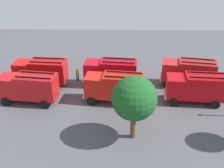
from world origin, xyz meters
TOP-DOWN VIEW (x-y plane):
  - ground_plane at (0.00, 0.00)m, footprint 56.81×56.81m
  - fire_truck_0 at (-10.31, -2.38)m, footprint 7.52×3.78m
  - fire_truck_1 at (0.19, -2.24)m, footprint 7.41×3.35m
  - fire_truck_2 at (9.68, -2.11)m, footprint 7.37×3.22m
  - fire_truck_3 at (-10.23, 1.95)m, footprint 7.38×3.24m
  - fire_truck_4 at (-0.34, 1.98)m, footprint 7.45×3.48m
  - fire_truck_5 at (10.08, 2.28)m, footprint 7.44×3.43m
  - firefighter_0 at (5.00, -3.59)m, footprint 0.44×0.30m
  - tree_1 at (-2.29, 8.83)m, footprint 4.40×4.40m
  - traffic_cone_0 at (13.11, -0.30)m, footprint 0.39×0.39m

SIDE VIEW (x-z plane):
  - ground_plane at x=0.00m, z-range 0.00..0.00m
  - traffic_cone_0 at x=13.11m, z-range 0.00..0.55m
  - firefighter_0 at x=5.00m, z-range 0.12..1.93m
  - fire_truck_0 at x=-10.31m, z-range 0.21..4.09m
  - fire_truck_1 at x=0.19m, z-range 0.21..4.09m
  - fire_truck_2 at x=9.68m, z-range 0.21..4.09m
  - fire_truck_3 at x=-10.23m, z-range 0.21..4.09m
  - fire_truck_4 at x=-0.34m, z-range 0.21..4.09m
  - fire_truck_5 at x=10.08m, z-range 0.21..4.09m
  - tree_1 at x=-2.29m, z-range 1.18..8.00m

